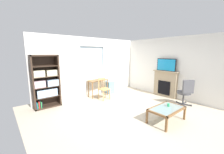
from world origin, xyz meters
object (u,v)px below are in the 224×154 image
(desk_under_window, at_px, (98,83))
(plastic_drawer_unit, at_px, (110,87))
(fireplace, at_px, (165,84))
(tv, at_px, (166,65))
(sippy_cup, at_px, (168,105))
(office_chair, at_px, (185,91))
(coffee_table, at_px, (167,110))
(wooden_chair, at_px, (104,88))
(bookshelf, at_px, (46,83))

(desk_under_window, distance_m, plastic_drawer_unit, 0.78)
(fireplace, relative_size, tv, 1.35)
(desk_under_window, relative_size, sippy_cup, 10.00)
(desk_under_window, bearing_deg, office_chair, -59.38)
(desk_under_window, bearing_deg, plastic_drawer_unit, 4.02)
(coffee_table, bearing_deg, fireplace, 30.76)
(wooden_chair, xyz_separation_m, tv, (2.34, -1.44, 0.97))
(fireplace, relative_size, coffee_table, 1.08)
(desk_under_window, relative_size, fireplace, 0.78)
(wooden_chair, distance_m, plastic_drawer_unit, 0.97)
(tv, distance_m, coffee_table, 2.70)
(office_chair, bearing_deg, bookshelf, 141.43)
(fireplace, bearing_deg, wooden_chair, 148.57)
(sippy_cup, bearing_deg, coffee_table, -168.00)
(office_chair, relative_size, sippy_cup, 11.11)
(wooden_chair, bearing_deg, sippy_cup, -82.28)
(bookshelf, xyz_separation_m, plastic_drawer_unit, (2.87, -0.06, -0.59))
(fireplace, bearing_deg, desk_under_window, 139.63)
(wooden_chair, xyz_separation_m, plastic_drawer_unit, (0.77, 0.56, -0.17))
(coffee_table, bearing_deg, tv, 30.98)
(plastic_drawer_unit, distance_m, sippy_cup, 3.28)
(office_chair, height_order, coffee_table, office_chair)
(desk_under_window, distance_m, office_chair, 3.54)
(tv, bearing_deg, coffee_table, -149.02)
(wooden_chair, distance_m, fireplace, 2.77)
(tv, bearing_deg, office_chair, -114.02)
(tv, height_order, sippy_cup, tv)
(wooden_chair, xyz_separation_m, office_chair, (1.86, -2.53, 0.09))
(office_chair, height_order, sippy_cup, office_chair)
(bookshelf, xyz_separation_m, wooden_chair, (2.09, -0.62, -0.42))
(fireplace, bearing_deg, tv, 180.00)
(sippy_cup, bearing_deg, desk_under_window, 95.45)
(bookshelf, height_order, tv, bookshelf)
(fireplace, bearing_deg, office_chair, -114.81)
(office_chair, bearing_deg, desk_under_window, 120.62)
(sippy_cup, bearing_deg, fireplace, 31.90)
(desk_under_window, height_order, sippy_cup, desk_under_window)
(bookshelf, xyz_separation_m, office_chair, (3.95, -3.15, -0.33))
(wooden_chair, bearing_deg, tv, -31.63)
(tv, relative_size, sippy_cup, 9.57)
(bookshelf, height_order, coffee_table, bookshelf)
(bookshelf, relative_size, plastic_drawer_unit, 3.19)
(desk_under_window, distance_m, fireplace, 3.02)
(bookshelf, xyz_separation_m, coffee_table, (2.32, -3.34, -0.54))
(plastic_drawer_unit, height_order, coffee_table, plastic_drawer_unit)
(desk_under_window, xyz_separation_m, plastic_drawer_unit, (0.71, 0.05, -0.32))
(desk_under_window, bearing_deg, bookshelf, 177.06)
(bookshelf, bearing_deg, coffee_table, -55.27)
(tv, xyz_separation_m, coffee_table, (-2.12, -1.27, -1.08))
(bookshelf, distance_m, tv, 4.93)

